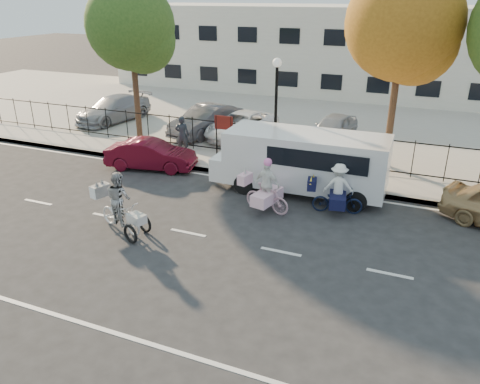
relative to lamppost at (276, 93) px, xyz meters
The scene contains 21 objects.
ground 7.50m from the lamppost, 94.21° to the right, with size 120.00×120.00×0.00m, color #333334.
road_markings 7.49m from the lamppost, 94.21° to the right, with size 60.00×9.52×0.01m, color silver, non-canonical shape.
curb 3.54m from the lamppost, 105.95° to the right, with size 60.00×0.10×0.15m, color #A8A399.
sidewalk 3.16m from the lamppost, 125.54° to the right, with size 60.00×2.20×0.15m, color #A8A399.
parking_lot 8.76m from the lamppost, 93.49° to the left, with size 60.00×15.60×0.15m, color #A8A399.
iron_fence 2.30m from the lamppost, 141.34° to the left, with size 58.00×0.06×1.50m, color black, non-canonical shape.
building 18.21m from the lamppost, 91.57° to the left, with size 34.00×10.00×6.00m, color silver.
lamppost is the anchor object (origin of this frame).
street_sign 2.90m from the lamppost, behind, with size 0.85×0.06×1.80m.
zebra_trike 8.16m from the lamppost, 108.74° to the right, with size 2.22×1.36×1.91m.
unicorn_bike 5.16m from the lamppost, 74.91° to the right, with size 1.93×1.37×1.90m.
bull_bike 5.51m from the lamppost, 46.73° to the right, with size 1.92×1.34×1.74m.
white_van 3.49m from the lamppost, 51.44° to the right, with size 6.32×2.23×2.24m.
red_sedan 5.76m from the lamppost, 153.69° to the right, with size 1.30×3.72×1.23m, color #520918.
pedestrian 4.73m from the lamppost, behind, with size 0.62×0.41×1.71m, color black.
lot_car_a 11.31m from the lamppost, 162.97° to the left, with size 1.92×4.73×1.37m, color #9A9BA1.
lot_car_b 4.66m from the lamppost, 132.53° to the left, with size 2.06×4.46×1.24m, color white.
lot_car_c 5.83m from the lamppost, 148.58° to the left, with size 1.54×4.40×1.45m, color #494B50.
lot_car_d 5.07m from the lamppost, 69.09° to the left, with size 1.49×3.70×1.26m, color #989A9F.
tree_west 7.70m from the lamppost, behind, with size 4.09×4.09×7.49m.
tree_mid 5.39m from the lamppost, 17.70° to the left, with size 4.35×4.35×7.97m.
Camera 1 is at (6.36, -11.18, 6.81)m, focal length 35.00 mm.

